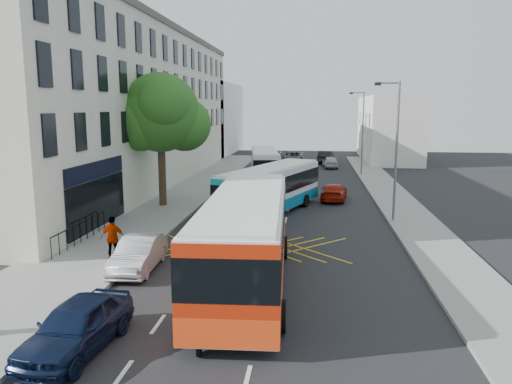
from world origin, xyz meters
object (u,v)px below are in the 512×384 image
(bus_mid, at_px, (271,189))
(motorbike, at_px, (201,315))
(lamp_far, at_px, (362,129))
(distant_car_silver, at_px, (330,162))
(parked_car_silver, at_px, (139,254))
(pedestrian_far, at_px, (113,238))
(bus_far, at_px, (265,164))
(distant_car_dark, at_px, (326,157))
(red_hatchback, at_px, (334,192))
(distant_car_grey, at_px, (293,158))
(parked_car_blue, at_px, (77,326))
(lamp_near, at_px, (395,144))
(bus_near, at_px, (246,238))
(street_tree, at_px, (160,113))

(bus_mid, relative_size, motorbike, 5.16)
(lamp_far, height_order, distant_car_silver, lamp_far)
(motorbike, bearing_deg, parked_car_silver, 115.55)
(distant_car_silver, bearing_deg, parked_car_silver, 71.96)
(motorbike, relative_size, pedestrian_far, 1.09)
(bus_far, height_order, distant_car_dark, bus_far)
(bus_far, bearing_deg, motorbike, -95.50)
(red_hatchback, distance_m, distant_car_silver, 19.57)
(distant_car_grey, bearing_deg, parked_car_blue, -102.46)
(lamp_far, bearing_deg, lamp_near, -90.00)
(lamp_near, height_order, lamp_far, same)
(parked_car_silver, xyz_separation_m, distant_car_silver, (9.10, 36.37, -0.02))
(bus_near, height_order, parked_car_blue, bus_near)
(parked_car_silver, distance_m, distant_car_grey, 40.75)
(motorbike, xyz_separation_m, pedestrian_far, (-5.44, 6.93, 0.23))
(lamp_near, bearing_deg, pedestrian_far, -145.19)
(bus_mid, relative_size, distant_car_grey, 2.17)
(street_tree, xyz_separation_m, lamp_near, (14.71, -2.97, -1.68))
(distant_car_silver, bearing_deg, street_tree, 58.90)
(parked_car_silver, bearing_deg, bus_far, 81.90)
(street_tree, height_order, distant_car_grey, street_tree)
(street_tree, distance_m, bus_mid, 8.90)
(lamp_near, xyz_separation_m, red_hatchback, (-3.07, 6.86, -4.00))
(distant_car_grey, bearing_deg, parked_car_silver, -104.28)
(parked_car_silver, xyz_separation_m, distant_car_grey, (4.78, 40.47, 0.01))
(bus_mid, height_order, red_hatchback, bus_mid)
(bus_near, relative_size, parked_car_blue, 2.90)
(bus_near, distance_m, bus_mid, 12.89)
(parked_car_blue, bearing_deg, distant_car_silver, 84.55)
(lamp_far, bearing_deg, parked_car_silver, -111.50)
(street_tree, bearing_deg, pedestrian_far, -82.91)
(street_tree, bearing_deg, distant_car_dark, 67.59)
(parked_car_blue, distance_m, parked_car_silver, 7.01)
(parked_car_blue, bearing_deg, distant_car_dark, 86.04)
(bus_mid, xyz_separation_m, pedestrian_far, (-5.96, -10.99, -0.47))
(lamp_far, xyz_separation_m, motorbike, (-7.75, -36.11, -3.74))
(lamp_far, relative_size, bus_near, 0.64)
(distant_car_grey, bearing_deg, bus_mid, -97.99)
(bus_mid, bearing_deg, distant_car_dark, 102.03)
(red_hatchback, xyz_separation_m, distant_car_silver, (0.37, 19.57, 0.05))
(lamp_near, xyz_separation_m, distant_car_silver, (-2.70, 26.43, -3.95))
(bus_near, height_order, red_hatchback, bus_near)
(lamp_near, relative_size, parked_car_silver, 1.92)
(bus_near, distance_m, pedestrian_far, 6.41)
(bus_mid, xyz_separation_m, distant_car_dark, (4.18, 29.38, -0.83))
(lamp_far, relative_size, bus_far, 0.78)
(pedestrian_far, bearing_deg, bus_mid, -118.10)
(street_tree, distance_m, lamp_far, 22.57)
(bus_far, relative_size, red_hatchback, 2.42)
(distant_car_grey, bearing_deg, lamp_near, -84.60)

